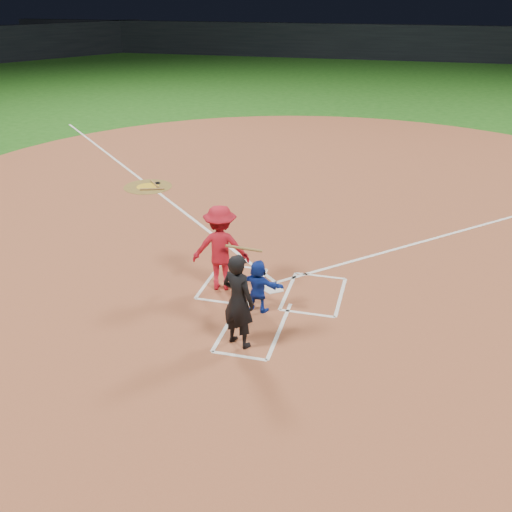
% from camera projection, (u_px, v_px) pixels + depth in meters
% --- Properties ---
extents(ground, '(120.00, 120.00, 0.00)m').
position_uv_depth(ground, '(273.00, 289.00, 13.36)').
color(ground, '#1A5014').
rests_on(ground, ground).
extents(home_plate_dirt, '(28.00, 28.00, 0.01)m').
position_uv_depth(home_plate_dirt, '(315.00, 204.00, 18.60)').
color(home_plate_dirt, brown).
rests_on(home_plate_dirt, ground).
extents(stadium_wall_far, '(80.00, 1.20, 3.20)m').
position_uv_depth(stadium_wall_far, '(388.00, 42.00, 54.62)').
color(stadium_wall_far, black).
rests_on(stadium_wall_far, ground).
extents(home_plate, '(0.60, 0.60, 0.02)m').
position_uv_depth(home_plate, '(273.00, 288.00, 13.35)').
color(home_plate, silver).
rests_on(home_plate, home_plate_dirt).
extents(on_deck_circle, '(1.70, 1.70, 0.01)m').
position_uv_depth(on_deck_circle, '(148.00, 187.00, 20.13)').
color(on_deck_circle, brown).
rests_on(on_deck_circle, home_plate_dirt).
extents(on_deck_logo, '(0.80, 0.80, 0.00)m').
position_uv_depth(on_deck_logo, '(148.00, 187.00, 20.13)').
color(on_deck_logo, gold).
rests_on(on_deck_logo, on_deck_circle).
extents(on_deck_bat_a, '(0.59, 0.68, 0.06)m').
position_uv_depth(on_deck_bat_a, '(155.00, 184.00, 20.30)').
color(on_deck_bat_a, olive).
rests_on(on_deck_bat_a, on_deck_circle).
extents(on_deck_bat_c, '(0.81, 0.35, 0.06)m').
position_uv_depth(on_deck_bat_c, '(152.00, 189.00, 19.78)').
color(on_deck_bat_c, brown).
rests_on(on_deck_bat_c, on_deck_circle).
extents(bat_weight_donut, '(0.19, 0.19, 0.05)m').
position_uv_depth(bat_weight_donut, '(158.00, 183.00, 20.42)').
color(bat_weight_donut, black).
rests_on(bat_weight_donut, on_deck_circle).
extents(catcher, '(1.15, 0.57, 1.19)m').
position_uv_depth(catcher, '(258.00, 286.00, 12.21)').
color(catcher, '#132FA1').
rests_on(catcher, home_plate_dirt).
extents(umpire, '(0.83, 0.70, 1.94)m').
position_uv_depth(umpire, '(238.00, 301.00, 10.88)').
color(umpire, black).
rests_on(umpire, home_plate_dirt).
extents(chalk_markings, '(28.35, 17.32, 0.01)m').
position_uv_depth(chalk_markings, '(311.00, 211.00, 17.97)').
color(chalk_markings, white).
rests_on(chalk_markings, home_plate_dirt).
extents(batter_at_plate, '(1.71, 1.03, 2.03)m').
position_uv_depth(batter_at_plate, '(221.00, 248.00, 12.97)').
color(batter_at_plate, '#AF1322').
rests_on(batter_at_plate, home_plate_dirt).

